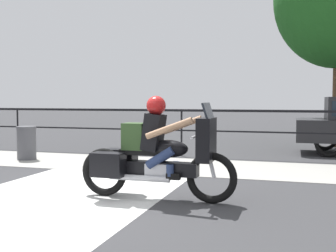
{
  "coord_description": "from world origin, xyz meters",
  "views": [
    {
      "loc": [
        2.89,
        -5.68,
        1.5
      ],
      "look_at": [
        0.67,
        1.61,
        1.02
      ],
      "focal_mm": 45.0,
      "sensor_mm": 36.0,
      "label": 1
    }
  ],
  "objects": [
    {
      "name": "ground_plane",
      "position": [
        0.0,
        0.0,
        0.0
      ],
      "size": [
        120.0,
        120.0,
        0.0
      ],
      "primitive_type": "plane",
      "color": "#38383A"
    },
    {
      "name": "sidewalk_band",
      "position": [
        0.0,
        3.4,
        0.01
      ],
      "size": [
        44.0,
        2.4,
        0.01
      ],
      "primitive_type": "cube",
      "color": "#A8A59E",
      "rests_on": "ground"
    },
    {
      "name": "crosswalk_band",
      "position": [
        -0.55,
        -0.2,
        0.0
      ],
      "size": [
        3.08,
        6.0,
        0.01
      ],
      "primitive_type": "cube",
      "color": "silver",
      "rests_on": "ground"
    },
    {
      "name": "fence_railing",
      "position": [
        0.0,
        5.07,
        0.98
      ],
      "size": [
        36.0,
        0.05,
        1.24
      ],
      "color": "black",
      "rests_on": "ground"
    },
    {
      "name": "motorcycle",
      "position": [
        0.88,
        0.23,
        0.69
      ],
      "size": [
        2.44,
        0.76,
        1.55
      ],
      "rotation": [
        0.0,
        0.0,
        -0.07
      ],
      "color": "black",
      "rests_on": "ground"
    },
    {
      "name": "trash_bin",
      "position": [
        -3.51,
        3.27,
        0.42
      ],
      "size": [
        0.48,
        0.48,
        0.84
      ],
      "color": "#515156",
      "rests_on": "ground"
    }
  ]
}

